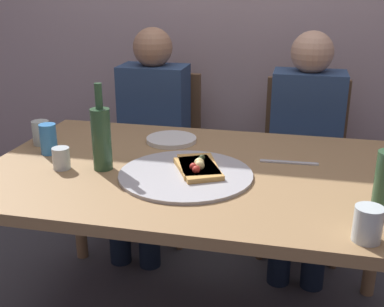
% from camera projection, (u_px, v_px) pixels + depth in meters
% --- Properties ---
extents(dining_table, '(1.58, 0.99, 0.74)m').
position_uv_depth(dining_table, '(198.00, 186.00, 1.79)').
color(dining_table, '#99754C').
rests_on(dining_table, ground_plane).
extents(pizza_tray, '(0.48, 0.48, 0.01)m').
position_uv_depth(pizza_tray, '(186.00, 174.00, 1.69)').
color(pizza_tray, '#ADADB2').
rests_on(pizza_tray, dining_table).
extents(pizza_slice_last, '(0.20, 0.25, 0.05)m').
position_uv_depth(pizza_slice_last, '(198.00, 166.00, 1.73)').
color(pizza_slice_last, tan).
rests_on(pizza_slice_last, pizza_tray).
extents(pizza_slice_extra, '(0.22, 0.26, 0.05)m').
position_uv_depth(pizza_slice_extra, '(198.00, 168.00, 1.70)').
color(pizza_slice_extra, tan).
rests_on(pizza_slice_extra, pizza_tray).
extents(beer_bottle, '(0.07, 0.07, 0.32)m').
position_uv_depth(beer_bottle, '(101.00, 137.00, 1.72)').
color(beer_bottle, '#2D5133').
rests_on(beer_bottle, dining_table).
extents(tumbler_near, '(0.06, 0.06, 0.08)m').
position_uv_depth(tumbler_near, '(61.00, 158.00, 1.75)').
color(tumbler_near, silver).
rests_on(tumbler_near, dining_table).
extents(tumbler_far, '(0.08, 0.08, 0.10)m').
position_uv_depth(tumbler_far, '(368.00, 224.00, 1.26)').
color(tumbler_far, silver).
rests_on(tumbler_far, dining_table).
extents(wine_glass, '(0.07, 0.07, 0.10)m').
position_uv_depth(wine_glass, '(41.00, 133.00, 2.01)').
color(wine_glass, '#B7C6BC').
rests_on(wine_glass, dining_table).
extents(soda_can, '(0.07, 0.07, 0.12)m').
position_uv_depth(soda_can, '(48.00, 139.00, 1.90)').
color(soda_can, '#337AC1').
rests_on(soda_can, dining_table).
extents(plate_stack, '(0.22, 0.22, 0.02)m').
position_uv_depth(plate_stack, '(171.00, 140.00, 2.05)').
color(plate_stack, white).
rests_on(plate_stack, dining_table).
extents(table_knife, '(0.22, 0.03, 0.01)m').
position_uv_depth(table_knife, '(289.00, 162.00, 1.81)').
color(table_knife, '#B7B7BC').
rests_on(table_knife, dining_table).
extents(chair_left, '(0.44, 0.44, 0.90)m').
position_uv_depth(chair_left, '(158.00, 143.00, 2.75)').
color(chair_left, brown).
rests_on(chair_left, ground_plane).
extents(chair_right, '(0.44, 0.44, 0.90)m').
position_uv_depth(chair_right, '(303.00, 154.00, 2.58)').
color(chair_right, brown).
rests_on(chair_right, ground_plane).
extents(guest_in_sweater, '(0.36, 0.56, 1.17)m').
position_uv_depth(guest_in_sweater, '(150.00, 129.00, 2.57)').
color(guest_in_sweater, navy).
rests_on(guest_in_sweater, ground_plane).
extents(guest_in_beanie, '(0.36, 0.56, 1.17)m').
position_uv_depth(guest_in_beanie, '(305.00, 140.00, 2.40)').
color(guest_in_beanie, navy).
rests_on(guest_in_beanie, ground_plane).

